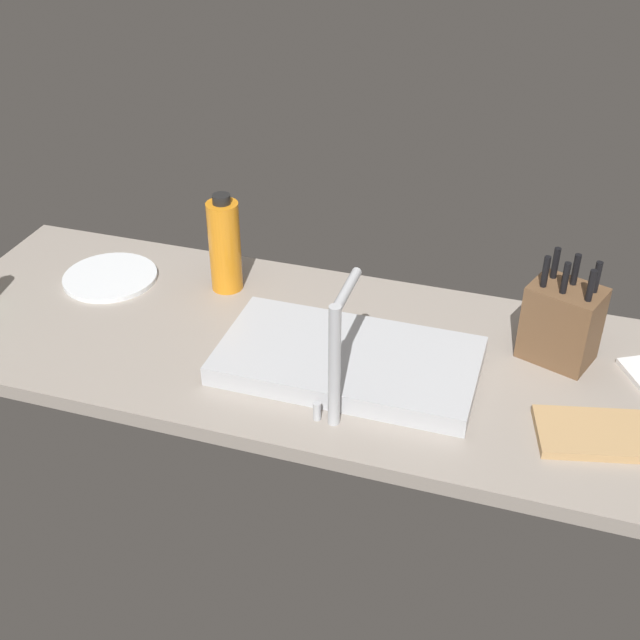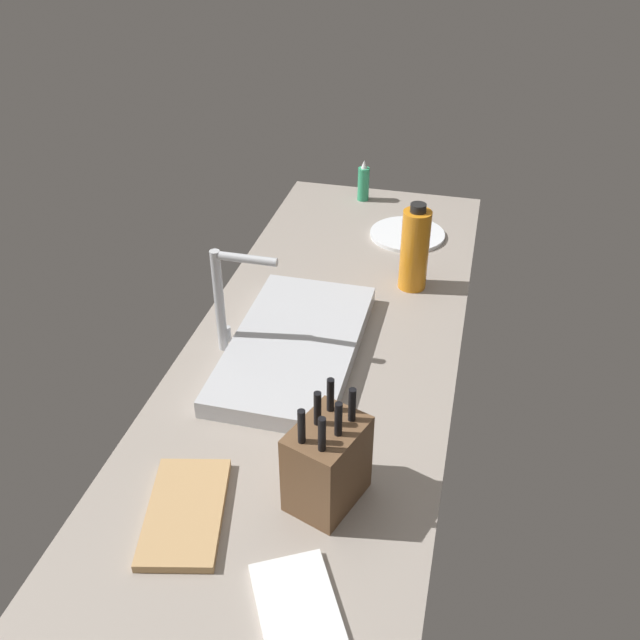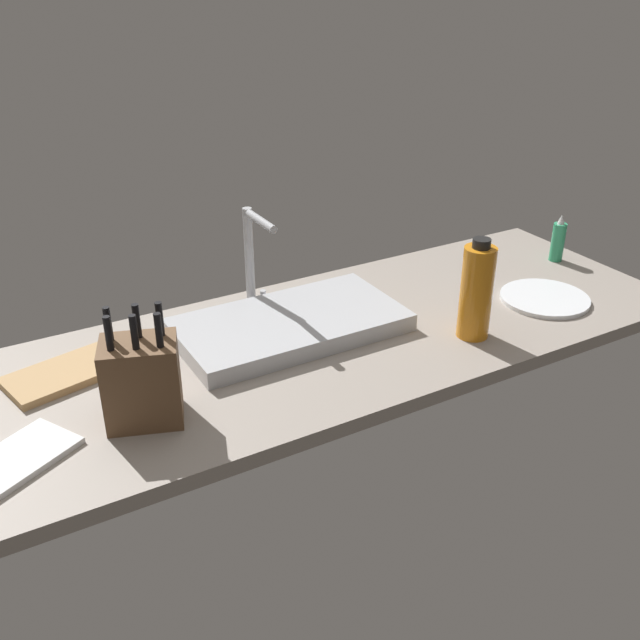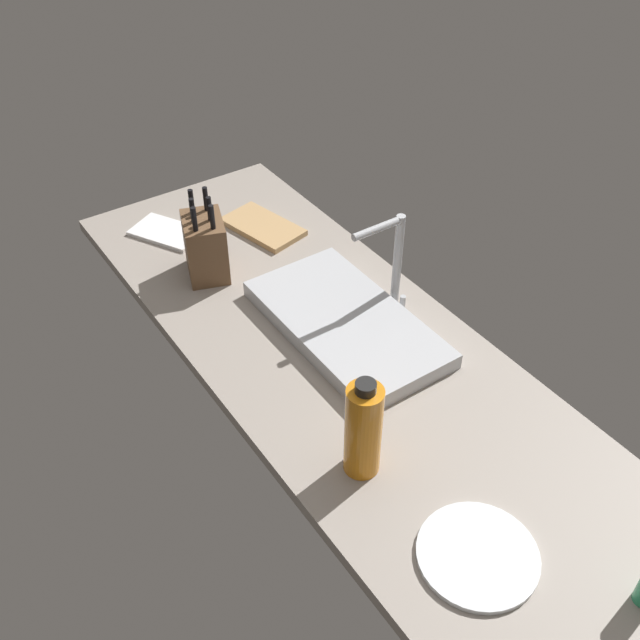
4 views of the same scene
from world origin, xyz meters
TOP-DOWN VIEW (x-y plane):
  - countertop_slab at (0.00, 0.00)cm, footprint 192.37×67.05cm
  - sink_basin at (-5.84, 5.93)cm, footprint 55.72×29.75cm
  - faucet at (-7.87, 21.87)cm, footprint 5.50×16.03cm
  - knife_block at (-48.51, -12.25)cm, footprint 17.74×15.35cm
  - cutting_board at (-59.14, 12.41)cm, footprint 27.91×19.44cm
  - soap_bottle at (86.19, 6.74)cm, footprint 4.01×4.01cm
  - water_bottle at (32.39, -17.71)cm, footprint 7.85×7.85cm
  - dinner_plate at (62.56, -12.28)cm, footprint 23.81×23.81cm
  - dish_towel at (-73.71, -13.50)cm, footprint 24.77×21.42cm

SIDE VIEW (x-z plane):
  - countertop_slab at x=0.00cm, z-range 0.00..3.50cm
  - dinner_plate at x=62.56cm, z-range 3.50..4.70cm
  - dish_towel at x=-73.71cm, z-range 3.50..4.70cm
  - cutting_board at x=-59.14cm, z-range 3.50..5.30cm
  - sink_basin at x=-5.84cm, z-range 3.50..7.91cm
  - soap_bottle at x=86.19cm, z-range 2.59..17.09cm
  - knife_block at x=-48.51cm, z-range 0.31..25.14cm
  - water_bottle at x=32.39cm, z-range 2.75..28.12cm
  - faucet at x=-7.87cm, z-range 6.29..33.76cm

